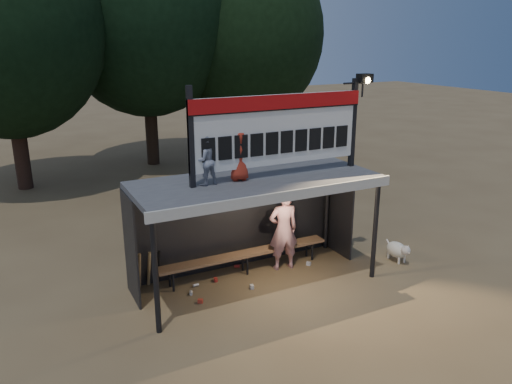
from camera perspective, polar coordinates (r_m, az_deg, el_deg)
ground at (r=10.89m, az=0.01°, el=-10.30°), size 80.00×80.00×0.00m
player at (r=11.17m, az=3.15°, el=-4.31°), size 0.74×0.54×1.88m
child_a at (r=9.53m, az=-5.85°, el=3.63°), size 0.52×0.43×0.97m
child_b at (r=9.80m, az=-1.95°, el=4.15°), size 0.52×0.37×0.99m
dugout_shelter at (r=10.38m, az=-0.60°, el=-0.66°), size 5.10×2.08×2.32m
scoreboard_assembly at (r=10.07m, az=2.89°, el=7.43°), size 4.10×0.27×1.99m
bench at (r=11.14m, az=-1.28°, el=-7.16°), size 4.00×0.35×0.48m
tree_left at (r=18.63m, az=-26.97°, el=16.88°), size 6.46×6.46×9.27m
tree_mid at (r=20.86m, az=-12.67°, el=19.87°), size 7.22×7.22×10.36m
tree_right at (r=21.30m, az=-0.80°, el=17.56°), size 6.08×6.08×8.72m
dog at (r=12.22m, az=15.93°, el=-6.39°), size 0.36×0.81×0.49m
bats at (r=10.74m, az=-12.13°, el=-8.56°), size 0.47×0.32×0.84m
litter at (r=10.86m, az=-2.91°, el=-10.18°), size 3.01×1.23×0.08m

